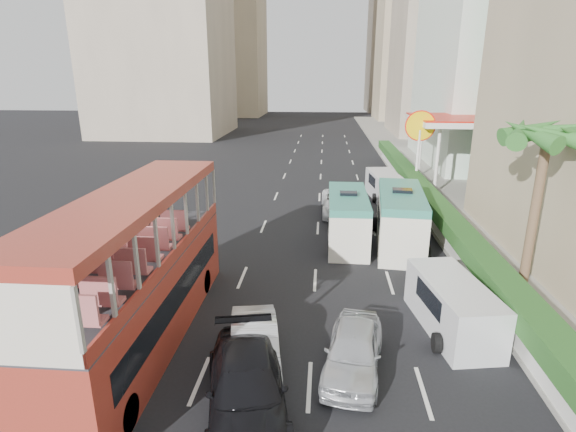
# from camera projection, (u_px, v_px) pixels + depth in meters

# --- Properties ---
(ground_plane) EXTENTS (200.00, 200.00, 0.00)m
(ground_plane) POSITION_uv_depth(u_px,v_px,m) (324.00, 346.00, 14.70)
(ground_plane) COLOR black
(ground_plane) RESTS_ON ground
(double_decker_bus) EXTENTS (2.50, 11.00, 5.06)m
(double_decker_bus) POSITION_uv_depth(u_px,v_px,m) (139.00, 270.00, 14.41)
(double_decker_bus) COLOR #9D3022
(double_decker_bus) RESTS_ON ground
(car_silver_lane_a) EXTENTS (2.11, 4.21, 1.33)m
(car_silver_lane_a) POSITION_uv_depth(u_px,v_px,m) (255.00, 364.00, 13.81)
(car_silver_lane_a) COLOR silver
(car_silver_lane_a) RESTS_ON ground
(car_silver_lane_b) EXTENTS (2.23, 4.22, 1.37)m
(car_silver_lane_b) POSITION_uv_depth(u_px,v_px,m) (353.00, 370.00, 13.54)
(car_silver_lane_b) COLOR silver
(car_silver_lane_b) RESTS_ON ground
(car_black) EXTENTS (3.05, 5.39, 1.47)m
(car_black) POSITION_uv_depth(u_px,v_px,m) (248.00, 410.00, 11.90)
(car_black) COLOR black
(car_black) RESTS_ON ground
(van_asset) EXTENTS (2.55, 5.39, 1.49)m
(van_asset) POSITION_uv_depth(u_px,v_px,m) (341.00, 214.00, 28.80)
(van_asset) COLOR silver
(van_asset) RESTS_ON ground
(minibus_near) EXTENTS (1.98, 5.89, 2.61)m
(minibus_near) POSITION_uv_depth(u_px,v_px,m) (347.00, 219.00, 23.56)
(minibus_near) COLOR silver
(minibus_near) RESTS_ON ground
(minibus_far) EXTENTS (2.76, 6.64, 2.87)m
(minibus_far) POSITION_uv_depth(u_px,v_px,m) (400.00, 219.00, 23.07)
(minibus_far) COLOR silver
(minibus_far) RESTS_ON ground
(panel_van_near) EXTENTS (2.49, 4.68, 1.78)m
(panel_van_near) POSITION_uv_depth(u_px,v_px,m) (452.00, 306.00, 15.46)
(panel_van_near) COLOR silver
(panel_van_near) RESTS_ON ground
(panel_van_far) EXTENTS (2.34, 4.69, 1.80)m
(panel_van_far) POSITION_uv_depth(u_px,v_px,m) (384.00, 185.00, 32.49)
(panel_van_far) COLOR silver
(panel_van_far) RESTS_ON ground
(sidewalk) EXTENTS (6.00, 120.00, 0.18)m
(sidewalk) POSITION_uv_depth(u_px,v_px,m) (432.00, 180.00, 37.77)
(sidewalk) COLOR #99968C
(sidewalk) RESTS_ON ground
(kerb_wall) EXTENTS (0.30, 44.00, 1.00)m
(kerb_wall) POSITION_uv_depth(u_px,v_px,m) (427.00, 210.00, 27.34)
(kerb_wall) COLOR silver
(kerb_wall) RESTS_ON sidewalk
(hedge) EXTENTS (1.10, 44.00, 0.70)m
(hedge) POSITION_uv_depth(u_px,v_px,m) (428.00, 196.00, 27.09)
(hedge) COLOR #2D6626
(hedge) RESTS_ON kerb_wall
(palm_tree) EXTENTS (0.36, 0.36, 6.40)m
(palm_tree) POSITION_uv_depth(u_px,v_px,m) (534.00, 217.00, 16.90)
(palm_tree) COLOR brown
(palm_tree) RESTS_ON sidewalk
(shell_station) EXTENTS (6.50, 8.00, 5.50)m
(shell_station) POSITION_uv_depth(u_px,v_px,m) (454.00, 153.00, 34.99)
(shell_station) COLOR silver
(shell_station) RESTS_ON ground
(tower_far_a) EXTENTS (14.00, 14.00, 44.00)m
(tower_far_a) POSITION_uv_depth(u_px,v_px,m) (419.00, 1.00, 84.83)
(tower_far_a) COLOR tan
(tower_far_a) RESTS_ON ground
(tower_far_b) EXTENTS (14.00, 14.00, 40.00)m
(tower_far_b) POSITION_uv_depth(u_px,v_px,m) (400.00, 25.00, 106.35)
(tower_far_b) COLOR #B2A28C
(tower_far_b) RESTS_ON ground
(tower_left_b) EXTENTS (16.00, 16.00, 46.00)m
(tower_left_b) POSITION_uv_depth(u_px,v_px,m) (224.00, 4.00, 95.14)
(tower_left_b) COLOR tan
(tower_left_b) RESTS_ON ground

